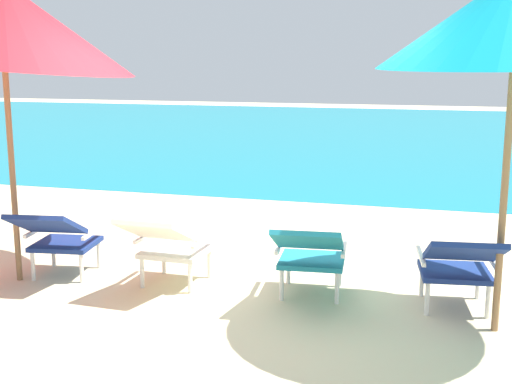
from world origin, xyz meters
TOP-DOWN VIEW (x-y plane):
  - ground_plane at (0.00, 4.00)m, footprint 40.00×40.00m
  - ocean_band at (0.00, 12.57)m, footprint 40.00×18.00m
  - lounge_chair_far_left at (-1.60, -0.21)m, footprint 0.66×0.94m
  - lounge_chair_near_left at (-0.60, -0.17)m, footprint 0.57×0.89m
  - lounge_chair_near_right at (0.60, -0.11)m, footprint 0.62×0.92m
  - lounge_chair_far_right at (1.72, -0.11)m, footprint 0.65×0.94m
  - beach_umbrella_left at (-1.94, -0.30)m, footprint 2.76×2.72m

SIDE VIEW (x-z plane):
  - ground_plane at x=0.00m, z-range 0.00..0.00m
  - ocean_band at x=0.00m, z-range 0.00..0.01m
  - lounge_chair_far_left at x=-1.60m, z-range 0.06..0.75m
  - lounge_chair_near_left at x=-0.60m, z-range 0.06..0.75m
  - lounge_chair_near_right at x=0.60m, z-range 0.06..0.75m
  - lounge_chair_far_right at x=1.72m, z-range 0.06..0.75m
  - beach_umbrella_left at x=-1.94m, z-range 0.87..3.48m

